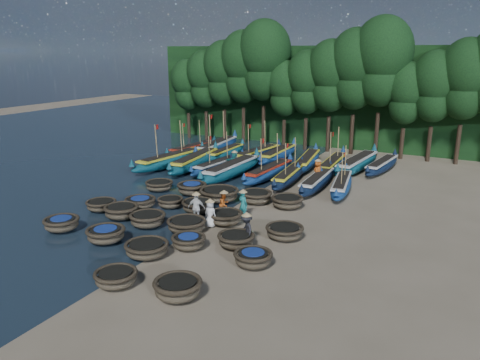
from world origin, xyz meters
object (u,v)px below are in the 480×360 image
at_px(long_boat_1, 170,160).
at_px(coracle_6, 106,234).
at_px(coracle_7, 147,248).
at_px(long_boat_3, 219,165).
at_px(coracle_8, 189,241).
at_px(long_boat_5, 269,172).
at_px(coracle_18, 225,217).
at_px(coracle_16, 170,202).
at_px(coracle_20, 159,185).
at_px(coracle_9, 253,258).
at_px(coracle_17, 198,206).
at_px(coracle_23, 256,196).
at_px(fisherman_2, 224,203).
at_px(coracle_3, 116,277).
at_px(fisherman_1, 243,203).
at_px(long_boat_14, 308,161).
at_px(long_boat_17, 382,165).
at_px(coracle_24, 287,201).
at_px(long_boat_16, 357,163).
at_px(long_boat_6, 289,176).
at_px(coracle_12, 148,219).
at_px(coracle_4, 178,288).
at_px(coracle_15, 140,202).
at_px(coracle_19, 285,231).
at_px(coracle_21, 192,188).
at_px(fisherman_6, 318,171).
at_px(fisherman_3, 247,229).
at_px(coracle_13, 187,225).
at_px(long_boat_11, 226,153).
at_px(long_boat_4, 231,169).
at_px(long_boat_15, 333,165).
at_px(long_boat_9, 192,149).
at_px(fisherman_0, 210,213).
at_px(long_boat_13, 278,154).
at_px(long_boat_12, 257,154).
at_px(coracle_14, 236,240).
at_px(coracle_10, 101,205).
at_px(coracle_22, 219,194).

bearing_deg(long_boat_1, coracle_6, -58.82).
distance_m(coracle_7, long_boat_3, 16.64).
height_order(coracle_8, long_boat_5, long_boat_5).
bearing_deg(coracle_18, coracle_16, 168.43).
height_order(coracle_7, coracle_20, coracle_7).
bearing_deg(coracle_9, coracle_16, 148.46).
height_order(coracle_17, long_boat_5, long_boat_5).
relative_size(coracle_23, fisherman_2, 1.23).
xyz_separation_m(coracle_3, fisherman_1, (0.97, 9.75, 0.56)).
bearing_deg(long_boat_14, coracle_3, -98.95).
relative_size(long_boat_17, fisherman_2, 4.26).
relative_size(coracle_24, long_boat_16, 0.25).
height_order(coracle_20, long_boat_6, long_boat_6).
relative_size(coracle_12, fisherman_2, 1.31).
bearing_deg(coracle_4, coracle_16, 127.20).
xyz_separation_m(coracle_15, long_boat_1, (-4.62, 9.62, 0.23)).
height_order(coracle_16, coracle_19, coracle_19).
bearing_deg(coracle_21, long_boat_6, 51.34).
bearing_deg(coracle_12, long_boat_16, 68.11).
distance_m(long_boat_3, fisherman_6, 8.36).
distance_m(coracle_18, long_boat_17, 17.33).
xyz_separation_m(long_boat_16, fisherman_3, (-1.21, -17.72, 0.24)).
height_order(coracle_13, long_boat_1, long_boat_1).
bearing_deg(fisherman_6, long_boat_11, -116.86).
relative_size(coracle_19, long_boat_4, 0.23).
bearing_deg(long_boat_15, coracle_19, -86.02).
height_order(long_boat_9, fisherman_2, long_boat_9).
distance_m(coracle_20, long_boat_1, 6.93).
distance_m(coracle_8, long_boat_16, 19.83).
xyz_separation_m(long_boat_9, fisherman_0, (11.37, -15.56, 0.34)).
relative_size(coracle_7, fisherman_1, 1.22).
bearing_deg(long_boat_14, long_boat_13, 149.33).
relative_size(long_boat_1, long_boat_5, 1.13).
height_order(long_boat_12, fisherman_2, long_boat_12).
bearing_deg(long_boat_11, coracle_7, -71.35).
height_order(coracle_13, long_boat_4, long_boat_4).
bearing_deg(fisherman_0, long_boat_5, -77.29).
xyz_separation_m(coracle_9, long_boat_17, (1.66, 20.59, 0.09)).
bearing_deg(coracle_14, coracle_18, 128.59).
xyz_separation_m(coracle_19, long_boat_17, (1.63, 16.88, 0.10)).
distance_m(coracle_10, long_boat_12, 17.11).
relative_size(coracle_22, long_boat_13, 0.35).
relative_size(coracle_20, fisherman_3, 1.27).
relative_size(coracle_6, fisherman_0, 1.16).
bearing_deg(long_boat_17, coracle_18, -101.92).
xyz_separation_m(coracle_22, long_boat_9, (-9.49, 11.33, 0.01)).
xyz_separation_m(coracle_20, fisherman_1, (7.80, -2.28, 0.54)).
xyz_separation_m(long_boat_11, long_boat_15, (10.17, -0.32, 0.07)).
height_order(coracle_20, coracle_21, coracle_21).
distance_m(coracle_6, coracle_16, 6.04).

